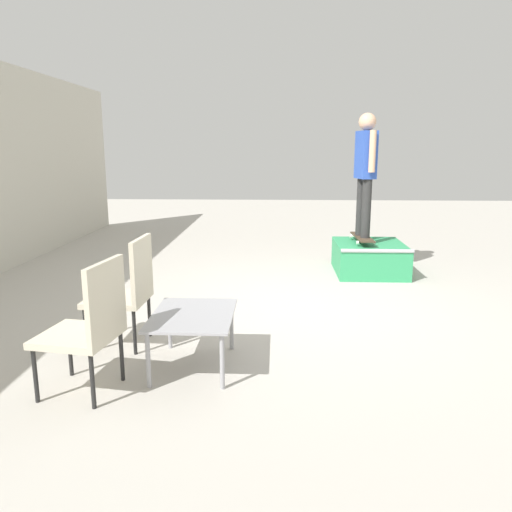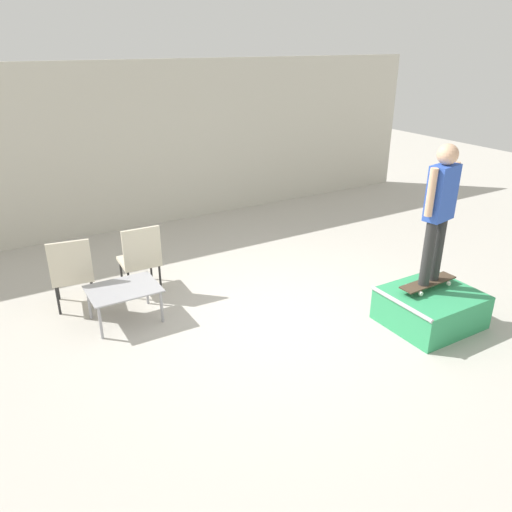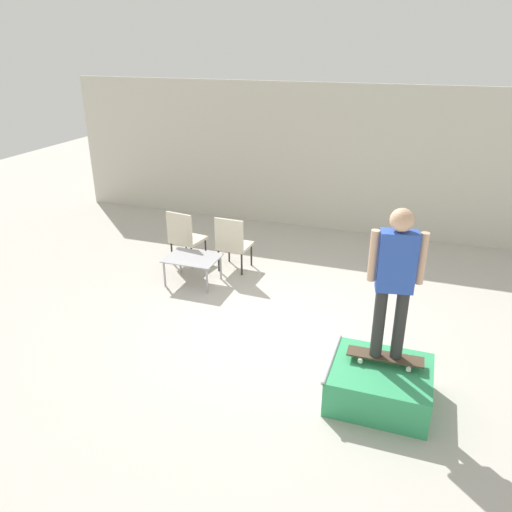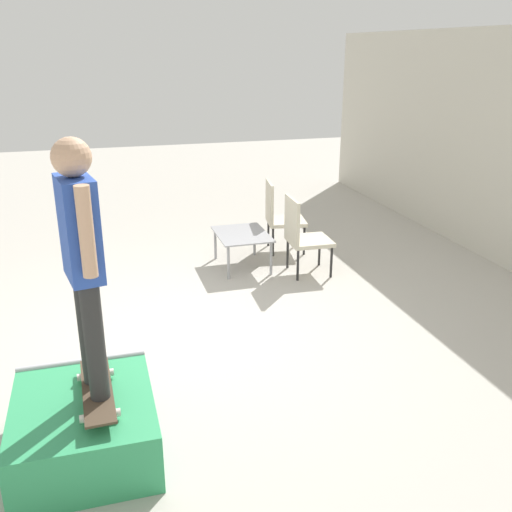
{
  "view_description": "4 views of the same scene",
  "coord_description": "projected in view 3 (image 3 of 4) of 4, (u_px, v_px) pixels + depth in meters",
  "views": [
    {
      "loc": [
        -5.52,
        0.28,
        1.77
      ],
      "look_at": [
        -0.49,
        0.49,
        0.68
      ],
      "focal_mm": 35.0,
      "sensor_mm": 36.0,
      "label": 1
    },
    {
      "loc": [
        -3.07,
        -4.67,
        3.31
      ],
      "look_at": [
        -0.13,
        0.32,
        0.79
      ],
      "focal_mm": 35.0,
      "sensor_mm": 36.0,
      "label": 2
    },
    {
      "loc": [
        1.79,
        -5.8,
        3.76
      ],
      "look_at": [
        -0.41,
        0.49,
        0.86
      ],
      "focal_mm": 35.0,
      "sensor_mm": 36.0,
      "label": 3
    },
    {
      "loc": [
        5.15,
        -0.84,
        2.74
      ],
      "look_at": [
        -0.23,
        0.72,
        0.68
      ],
      "focal_mm": 40.0,
      "sensor_mm": 36.0,
      "label": 4
    }
  ],
  "objects": [
    {
      "name": "ground_plane",
      "position": [
        272.0,
        328.0,
        7.06
      ],
      "size": [
        24.0,
        24.0,
        0.0
      ],
      "primitive_type": "plane",
      "color": "#B7B2A8"
    },
    {
      "name": "skate_ramp_box",
      "position": [
        379.0,
        384.0,
        5.58
      ],
      "size": [
        1.13,
        0.97,
        0.46
      ],
      "color": "#339E60",
      "rests_on": "ground_plane"
    },
    {
      "name": "skateboard_on_ramp",
      "position": [
        385.0,
        357.0,
        5.55
      ],
      "size": [
        0.84,
        0.28,
        0.07
      ],
      "rotation": [
        0.0,
        0.0,
        0.03
      ],
      "color": "#473828",
      "rests_on": "skate_ramp_box"
    },
    {
      "name": "coffee_table",
      "position": [
        192.0,
        260.0,
        8.24
      ],
      "size": [
        0.87,
        0.66,
        0.46
      ],
      "color": "#9E9EA3",
      "rests_on": "ground_plane"
    },
    {
      "name": "person_skater",
      "position": [
        395.0,
        274.0,
        5.14
      ],
      "size": [
        0.56,
        0.27,
        1.72
      ],
      "rotation": [
        0.0,
        0.0,
        0.18
      ],
      "color": "#2D2D2D",
      "rests_on": "skateboard_on_ramp"
    },
    {
      "name": "house_wall_back",
      "position": [
        336.0,
        160.0,
        10.17
      ],
      "size": [
        12.0,
        0.06,
        3.0
      ],
      "color": "beige",
      "rests_on": "ground_plane"
    },
    {
      "name": "patio_chair_right",
      "position": [
        232.0,
        242.0,
        8.62
      ],
      "size": [
        0.54,
        0.54,
        1.0
      ],
      "rotation": [
        0.0,
        0.0,
        3.1
      ],
      "color": "black",
      "rests_on": "ground_plane"
    },
    {
      "name": "patio_chair_left",
      "position": [
        185.0,
        235.0,
        8.9
      ],
      "size": [
        0.6,
        0.6,
        1.0
      ],
      "rotation": [
        0.0,
        0.0,
        2.98
      ],
      "color": "black",
      "rests_on": "ground_plane"
    }
  ]
}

